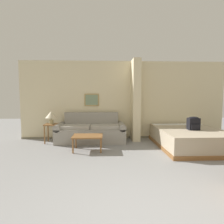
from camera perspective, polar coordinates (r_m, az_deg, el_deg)
name	(u,v)px	position (r m, az deg, el deg)	size (l,w,h in m)	color
wall_back	(123,100)	(5.98, 3.76, 3.83)	(6.89, 0.16, 2.60)	beige
wall_partition_pillar	(136,100)	(5.70, 7.71, 3.80)	(0.24, 0.55, 2.60)	beige
couch	(91,131)	(5.59, -6.85, -6.23)	(2.15, 0.84, 0.91)	gray
coffee_table	(88,137)	(4.67, -7.94, -8.12)	(0.78, 0.54, 0.40)	brown
side_table	(52,128)	(5.70, -19.12, -4.84)	(0.39, 0.39, 0.58)	brown
table_lamp	(51,115)	(5.65, -19.23, -0.96)	(0.35, 0.35, 0.39)	tan
bed	(189,138)	(5.45, 23.76, -7.64)	(1.75, 2.16, 0.51)	brown
backpack	(193,123)	(5.26, 25.06, -3.28)	(0.29, 0.23, 0.36)	black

